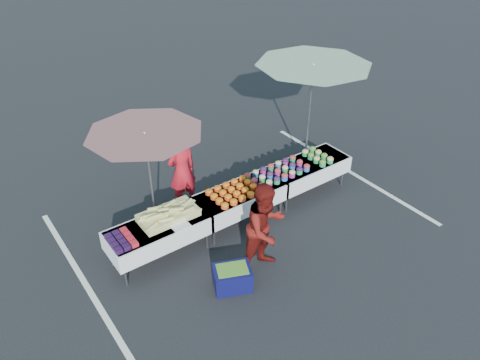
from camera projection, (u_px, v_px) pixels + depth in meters
ground at (240, 221)px, 9.55m from camera, size 80.00×80.00×0.00m
stripe_left at (89, 289)px, 8.00m from camera, size 0.10×5.00×0.00m
stripe_right at (349, 171)px, 11.11m from camera, size 0.10×5.00×0.00m
table_left at (158, 232)px, 8.36m from camera, size 1.86×0.81×0.75m
table_center at (240, 198)px, 9.23m from camera, size 1.86×0.81×0.75m
table_right at (307, 169)px, 10.11m from camera, size 1.86×0.81×0.75m
berry_punnets at (121, 240)px, 7.85m from camera, size 0.40×0.54×0.08m
corn_pile at (169, 214)px, 8.37m from camera, size 1.16×0.57×0.26m
plastic_bags at (181, 226)px, 8.19m from camera, size 0.30×0.25×0.05m
carrot_bowls at (234, 191)px, 9.03m from camera, size 0.95×0.69×0.11m
potato_cups at (278, 172)px, 9.56m from camera, size 1.34×0.58×0.16m
bean_baskets at (318, 156)px, 10.09m from camera, size 0.36×0.68×0.15m
vendor at (182, 171)px, 9.56m from camera, size 0.62×0.41×1.70m
customer at (266, 228)px, 7.99m from camera, size 0.93×0.77×1.76m
umbrella_left at (146, 142)px, 8.28m from camera, size 2.47×2.47×2.17m
umbrella_right at (313, 74)px, 10.01m from camera, size 3.00×3.00×2.58m
storage_bin at (232, 277)px, 7.94m from camera, size 0.76×0.67×0.42m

